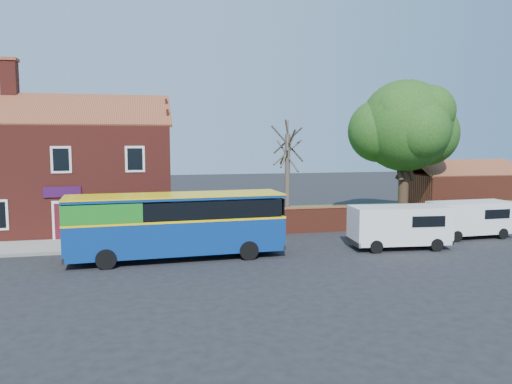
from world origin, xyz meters
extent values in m
plane|color=black|center=(0.00, 0.00, 0.00)|extent=(120.00, 120.00, 0.00)
cube|color=gray|center=(-7.00, 5.75, 0.06)|extent=(18.00, 3.50, 0.12)
cube|color=slate|center=(-7.00, 4.00, 0.07)|extent=(18.00, 0.15, 0.14)
cube|color=#426B28|center=(13.00, 13.00, 0.02)|extent=(26.00, 12.00, 0.04)
cube|color=maroon|center=(-7.00, 11.50, 3.25)|extent=(12.00, 8.00, 6.50)
cube|color=brown|center=(-7.00, 9.50, 7.50)|extent=(12.30, 4.08, 2.16)
cube|color=brown|center=(-7.00, 13.50, 7.50)|extent=(12.30, 4.08, 2.16)
cube|color=maroon|center=(-10.40, 11.50, 9.40)|extent=(0.90, 0.90, 2.20)
cube|color=black|center=(-7.00, 7.47, 4.60)|extent=(1.10, 0.06, 1.50)
cube|color=#4C0F19|center=(-7.00, 7.45, 1.10)|extent=(0.95, 0.04, 2.10)
cube|color=silver|center=(-7.00, 7.47, 1.15)|extent=(1.20, 0.06, 2.30)
cube|color=#310C38|center=(-7.00, 7.44, 2.80)|extent=(2.00, 0.06, 0.60)
cube|color=maroon|center=(13.00, 7.00, 0.75)|extent=(22.00, 0.30, 1.50)
cube|color=brown|center=(13.00, 7.00, 1.55)|extent=(22.00, 0.38, 0.10)
cube|color=maroon|center=(22.00, 13.00, 1.50)|extent=(8.00, 5.00, 3.00)
cube|color=brown|center=(22.00, 11.75, 3.55)|extent=(8.20, 2.56, 1.24)
cube|color=brown|center=(22.00, 14.25, 3.55)|extent=(8.20, 2.56, 1.24)
cube|color=navy|center=(-1.03, 1.91, 1.17)|extent=(10.31, 3.09, 1.62)
cube|color=yellow|center=(-1.03, 1.91, 1.98)|extent=(10.33, 3.11, 0.10)
cube|color=black|center=(-1.03, 1.91, 2.46)|extent=(9.90, 3.09, 0.81)
cube|color=#1C811E|center=(-4.39, 1.73, 2.46)|extent=(3.60, 2.77, 0.86)
cube|color=navy|center=(-1.03, 1.91, 3.01)|extent=(10.31, 3.09, 0.14)
cube|color=yellow|center=(-1.03, 1.91, 3.09)|extent=(10.35, 3.13, 0.06)
cylinder|color=black|center=(-4.22, 0.54, 0.46)|extent=(0.93, 0.33, 0.92)
cylinder|color=black|center=(-4.35, 2.92, 0.46)|extent=(0.93, 0.33, 0.92)
cylinder|color=black|center=(2.29, 0.89, 0.46)|extent=(0.93, 0.33, 0.92)
cylinder|color=black|center=(2.16, 3.27, 0.46)|extent=(0.93, 0.33, 0.92)
cube|color=white|center=(10.54, 1.67, 1.27)|extent=(5.22, 2.43, 1.93)
cube|color=black|center=(12.81, 1.49, 1.57)|extent=(0.22, 1.72, 0.76)
cube|color=black|center=(13.03, 1.47, 0.41)|extent=(0.26, 2.03, 0.24)
cylinder|color=black|center=(8.85, 0.86, 0.33)|extent=(0.68, 0.27, 0.67)
cylinder|color=black|center=(9.00, 2.76, 0.33)|extent=(0.68, 0.27, 0.67)
cylinder|color=black|center=(12.08, 0.59, 0.33)|extent=(0.68, 0.27, 0.67)
cylinder|color=black|center=(12.24, 2.49, 0.33)|extent=(0.68, 0.27, 0.67)
cube|color=white|center=(16.04, 3.46, 1.20)|extent=(4.87, 2.13, 1.82)
cube|color=black|center=(18.20, 3.56, 1.49)|extent=(0.15, 1.63, 0.72)
cube|color=black|center=(18.40, 3.57, 0.38)|extent=(0.18, 1.92, 0.23)
cylinder|color=black|center=(14.55, 2.50, 0.32)|extent=(0.64, 0.25, 0.63)
cylinder|color=black|center=(14.47, 4.29, 0.32)|extent=(0.64, 0.25, 0.63)
cylinder|color=black|center=(17.61, 2.63, 0.32)|extent=(0.64, 0.25, 0.63)
cylinder|color=black|center=(17.53, 4.43, 0.32)|extent=(0.64, 0.25, 0.63)
cylinder|color=black|center=(15.49, 10.27, 2.05)|extent=(0.71, 0.71, 4.10)
sphere|color=#366920|center=(15.49, 10.27, 6.68)|extent=(6.41, 6.41, 6.41)
sphere|color=#366920|center=(17.36, 10.62, 6.15)|extent=(4.63, 4.63, 4.63)
sphere|color=#366920|center=(13.79, 10.80, 6.32)|extent=(4.45, 4.45, 4.45)
cylinder|color=#4C4238|center=(6.62, 9.33, 3.04)|extent=(0.35, 0.35, 6.08)
cylinder|color=#4C4238|center=(6.62, 9.33, 5.21)|extent=(0.36, 2.97, 2.39)
cylinder|color=#4C4238|center=(6.62, 9.33, 5.00)|extent=(1.55, 2.19, 2.19)
cylinder|color=#4C4238|center=(6.62, 9.33, 5.43)|extent=(2.49, 1.14, 2.42)
camera|label=1|loc=(-2.42, -21.94, 5.71)|focal=35.00mm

